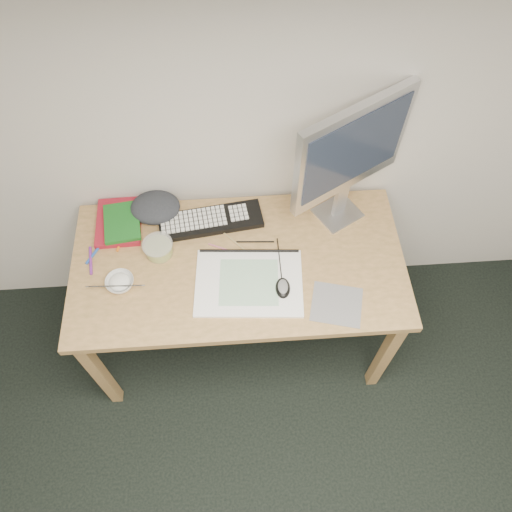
{
  "coord_description": "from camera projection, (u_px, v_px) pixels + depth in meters",
  "views": [
    {
      "loc": [
        0.08,
        0.33,
        2.53
      ],
      "look_at": [
        0.16,
        1.41,
        0.83
      ],
      "focal_mm": 35.0,
      "sensor_mm": 36.0,
      "label": 1
    }
  ],
  "objects": [
    {
      "name": "pencil_pink",
      "position": [
        227.0,
        250.0,
        2.12
      ],
      "size": [
        0.16,
        0.08,
        0.01
      ],
      "primitive_type": "cylinder",
      "rotation": [
        0.0,
        1.57,
        -0.43
      ],
      "color": "#CB6583",
      "rests_on": "desk"
    },
    {
      "name": "marker_orange",
      "position": [
        121.0,
        240.0,
        2.15
      ],
      "size": [
        0.04,
        0.12,
        0.01
      ],
      "primitive_type": "cylinder",
      "rotation": [
        0.0,
        1.57,
        1.34
      ],
      "color": "orange",
      "rests_on": "desk"
    },
    {
      "name": "book_green",
      "position": [
        122.0,
        222.0,
        2.16
      ],
      "size": [
        0.18,
        0.22,
        0.02
      ],
      "primitive_type": "cube",
      "rotation": [
        0.0,
        0.0,
        0.13
      ],
      "color": "#18601D",
      "rests_on": "book_red"
    },
    {
      "name": "desk",
      "position": [
        239.0,
        272.0,
        2.16
      ],
      "size": [
        1.4,
        0.7,
        0.75
      ],
      "color": "tan",
      "rests_on": "ground"
    },
    {
      "name": "chopsticks",
      "position": [
        116.0,
        286.0,
        1.99
      ],
      "size": [
        0.22,
        0.03,
        0.02
      ],
      "primitive_type": "cylinder",
      "rotation": [
        0.0,
        1.57,
        -0.04
      ],
      "color": "#B4B4B6",
      "rests_on": "rice_bowl"
    },
    {
      "name": "fruit_tub",
      "position": [
        158.0,
        248.0,
        2.09
      ],
      "size": [
        0.14,
        0.14,
        0.06
      ],
      "primitive_type": "cylinder",
      "rotation": [
        0.0,
        0.0,
        -0.12
      ],
      "color": "gold",
      "rests_on": "desk"
    },
    {
      "name": "book_red",
      "position": [
        119.0,
        222.0,
        2.19
      ],
      "size": [
        0.2,
        0.26,
        0.03
      ],
      "primitive_type": "cube",
      "rotation": [
        0.0,
        0.0,
        0.03
      ],
      "color": "maroon",
      "rests_on": "desk"
    },
    {
      "name": "keyboard",
      "position": [
        211.0,
        221.0,
        2.19
      ],
      "size": [
        0.47,
        0.2,
        0.03
      ],
      "primitive_type": "cube",
      "rotation": [
        0.0,
        0.0,
        0.13
      ],
      "color": "black",
      "rests_on": "desk"
    },
    {
      "name": "cloth_lump",
      "position": [
        155.0,
        207.0,
        2.2
      ],
      "size": [
        0.19,
        0.17,
        0.08
      ],
      "primitive_type": "ellipsoid",
      "rotation": [
        0.0,
        0.0,
        0.08
      ],
      "color": "#282C30",
      "rests_on": "desk"
    },
    {
      "name": "sketchpad",
      "position": [
        249.0,
        283.0,
        2.03
      ],
      "size": [
        0.46,
        0.34,
        0.01
      ],
      "primitive_type": "cube",
      "rotation": [
        0.0,
        0.0,
        -0.07
      ],
      "color": "silver",
      "rests_on": "desk"
    },
    {
      "name": "rice_bowl",
      "position": [
        120.0,
        283.0,
        2.02
      ],
      "size": [
        0.14,
        0.14,
        0.04
      ],
      "primitive_type": "imported",
      "rotation": [
        0.0,
        0.0,
        -0.25
      ],
      "color": "silver",
      "rests_on": "desk"
    },
    {
      "name": "marker_blue",
      "position": [
        95.0,
        252.0,
        2.11
      ],
      "size": [
        0.07,
        0.11,
        0.01
      ],
      "primitive_type": "cylinder",
      "rotation": [
        0.0,
        1.57,
        1.06
      ],
      "color": "#204EAF",
      "rests_on": "desk"
    },
    {
      "name": "pencil_black",
      "position": [
        255.0,
        242.0,
        2.14
      ],
      "size": [
        0.16,
        0.02,
        0.01
      ],
      "primitive_type": "cylinder",
      "rotation": [
        0.0,
        1.57,
        -0.07
      ],
      "color": "black",
      "rests_on": "desk"
    },
    {
      "name": "pencil_tan",
      "position": [
        238.0,
        244.0,
        2.14
      ],
      "size": [
        0.13,
        0.15,
        0.01
      ],
      "primitive_type": "cylinder",
      "rotation": [
        0.0,
        1.57,
        -0.84
      ],
      "color": "tan",
      "rests_on": "desk"
    },
    {
      "name": "monitor",
      "position": [
        351.0,
        153.0,
        1.91
      ],
      "size": [
        0.47,
        0.29,
        0.61
      ],
      "rotation": [
        0.0,
        0.0,
        0.52
      ],
      "color": "silver",
      "rests_on": "desk"
    },
    {
      "name": "marker_purple",
      "position": [
        91.0,
        261.0,
        2.09
      ],
      "size": [
        0.03,
        0.14,
        0.01
      ],
      "primitive_type": "cylinder",
      "rotation": [
        0.0,
        1.57,
        1.71
      ],
      "color": "#742792",
      "rests_on": "desk"
    },
    {
      "name": "mouse",
      "position": [
        283.0,
        287.0,
        2.0
      ],
      "size": [
        0.06,
        0.1,
        0.03
      ],
      "primitive_type": "ellipsoid",
      "rotation": [
        0.0,
        0.0,
        -0.05
      ],
      "color": "black",
      "rests_on": "sketchpad"
    },
    {
      "name": "mousepad",
      "position": [
        337.0,
        304.0,
        1.98
      ],
      "size": [
        0.24,
        0.22,
        0.0
      ],
      "primitive_type": "cube",
      "rotation": [
        0.0,
        0.0,
        -0.25
      ],
      "color": "slate",
      "rests_on": "desk"
    }
  ]
}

